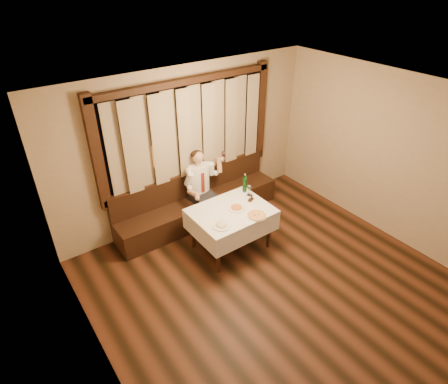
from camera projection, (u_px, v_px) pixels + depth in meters
room at (263, 190)px, 5.13m from camera, size 5.01×6.01×2.81m
banquette at (198, 204)px, 6.96m from camera, size 3.20×0.61×0.94m
dining_table at (231, 215)px, 6.08m from camera, size 1.27×0.97×0.76m
pizza at (257, 216)px, 5.87m from camera, size 0.31×0.31×0.03m
pasta_red at (236, 206)px, 6.04m from camera, size 0.29×0.29×0.10m
pasta_cream at (222, 224)px, 5.65m from camera, size 0.29×0.29×0.10m
green_bottle at (245, 184)px, 6.43m from camera, size 0.07×0.07×0.34m
table_wine_glass at (249, 188)px, 6.33m from camera, size 0.08×0.08×0.20m
cruet_caddy at (251, 198)px, 6.24m from camera, size 0.12×0.09×0.12m
seated_man at (202, 182)px, 6.65m from camera, size 0.77×0.57×1.40m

